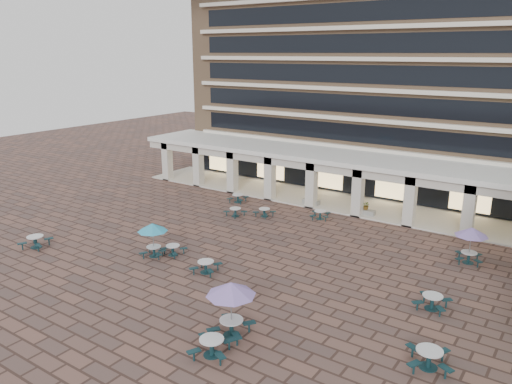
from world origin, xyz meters
TOP-DOWN VIEW (x-y plane):
  - ground at (0.00, 0.00)m, footprint 120.00×120.00m
  - apartment_building at (0.00, 25.47)m, footprint 40.00×15.50m
  - retail_arcade at (0.00, 14.80)m, footprint 42.00×6.60m
  - picnic_table_0 at (-13.19, -6.38)m, footprint 2.22×2.22m
  - picnic_table_1 at (-1.02, -2.90)m, footprint 1.93×1.93m
  - picnic_table_2 at (4.73, -9.33)m, footprint 2.20×2.20m
  - picnic_table_3 at (12.83, -4.83)m, footprint 2.28×2.28m
  - picnic_table_4 at (-5.41, -2.90)m, footprint 1.96×1.96m
  - picnic_table_5 at (-4.55, -2.04)m, footprint 1.63×1.63m
  - picnic_table_6 at (4.48, -7.57)m, footprint 2.35×2.35m
  - picnic_table_7 at (11.52, 0.34)m, footprint 1.77×1.77m
  - picnic_table_8 at (-4.02, 8.02)m, footprint 1.62×1.62m
  - picnic_table_9 at (-5.99, 6.73)m, footprint 1.74×1.74m
  - picnic_table_11 at (11.74, 7.61)m, footprint 2.04×2.04m
  - picnic_table_12 at (-8.17, 10.00)m, footprint 1.81×1.81m
  - picnic_table_13 at (0.01, 10.00)m, footprint 1.85×1.85m
  - planter_left at (-2.37, 12.90)m, footprint 1.50×0.65m
  - planter_right at (2.69, 12.90)m, footprint 1.50×0.65m

SIDE VIEW (x-z plane):
  - ground at x=0.00m, z-range 0.00..0.00m
  - picnic_table_8 at x=-4.02m, z-range 0.07..0.74m
  - picnic_table_5 at x=-4.55m, z-range 0.07..0.74m
  - picnic_table_9 at x=-5.99m, z-range 0.07..0.76m
  - picnic_table_13 at x=0.01m, z-range 0.07..0.76m
  - picnic_table_12 at x=-8.17m, z-range 0.07..0.79m
  - picnic_table_1 at x=-1.02m, z-range 0.07..0.82m
  - picnic_table_7 at x=11.52m, z-range 0.08..0.86m
  - picnic_table_0 at x=-13.19m, z-range 0.08..0.90m
  - picnic_table_2 at x=4.73m, z-range 0.08..0.90m
  - planter_right at x=2.69m, z-range -0.13..1.12m
  - picnic_table_3 at x=12.83m, z-range 0.08..0.93m
  - planter_left at x=-2.37m, z-range -0.11..1.20m
  - picnic_table_4 at x=-5.41m, z-range 0.79..3.06m
  - picnic_table_11 at x=11.74m, z-range 0.83..3.19m
  - picnic_table_6 at x=4.48m, z-range 0.95..3.67m
  - retail_arcade at x=0.00m, z-range 0.80..5.20m
  - apartment_building at x=0.00m, z-range 0.00..25.20m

